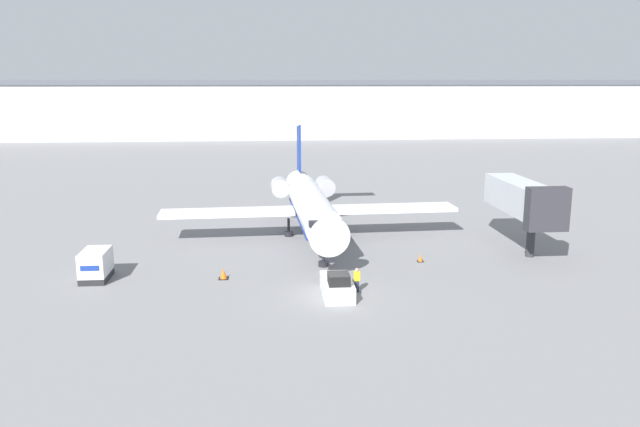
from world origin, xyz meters
TOP-DOWN VIEW (x-y plane):
  - ground_plane at (0.00, 0.00)m, footprint 600.00×600.00m
  - terminal_building at (0.00, 120.00)m, footprint 180.00×16.80m
  - airplane_main at (-0.51, 16.77)m, footprint 27.18×24.73m
  - pushback_tug at (0.17, 0.63)m, footprint 1.99×4.29m
  - luggage_cart at (-16.88, 5.53)m, footprint 1.83×3.13m
  - worker_near_tug at (1.58, 1.19)m, footprint 0.40×0.24m
  - traffic_cone_left at (-7.70, 4.90)m, footprint 0.71×0.71m
  - traffic_cone_right at (7.70, 8.01)m, footprint 0.51×0.51m
  - jet_bridge at (17.02, 10.70)m, footprint 3.20×10.94m

SIDE VIEW (x-z plane):
  - ground_plane at x=0.00m, z-range 0.00..0.00m
  - traffic_cone_right at x=7.70m, z-range -0.02..0.59m
  - traffic_cone_left at x=-7.70m, z-range -0.02..0.79m
  - pushback_tug at x=0.17m, z-range -0.23..1.55m
  - worker_near_tug at x=1.58m, z-range 0.04..1.73m
  - luggage_cart at x=-16.88m, z-range 0.00..2.19m
  - airplane_main at x=-0.51m, z-range -1.64..8.08m
  - jet_bridge at x=17.02m, z-range 1.35..7.54m
  - terminal_building at x=0.00m, z-range 0.03..14.38m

